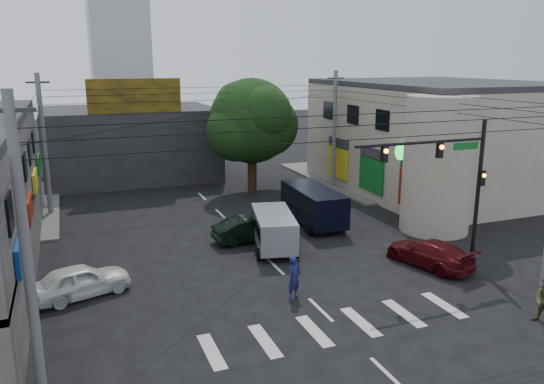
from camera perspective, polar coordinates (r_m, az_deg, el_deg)
ground at (r=24.80m, az=2.12°, el=-9.66°), size 160.00×160.00×0.00m
sidewalk_far_right at (r=48.35m, az=13.34°, el=1.84°), size 16.00×16.00×0.15m
building_right at (r=43.73m, az=17.33°, el=5.55°), size 14.00×18.00×8.00m
corner_column at (r=32.48m, az=17.41°, el=2.80°), size 4.00×4.00×8.00m
building_far at (r=47.61m, az=-14.97°, el=5.13°), size 14.00×10.00×6.00m
billboard at (r=42.32m, az=-14.56°, el=9.97°), size 7.00×0.30×2.60m
street_tree at (r=40.27m, az=-2.20°, el=7.61°), size 6.40×6.40×8.70m
traffic_gantry at (r=26.55m, az=18.83°, el=2.13°), size 7.10×0.35×7.20m
utility_pole_near_left at (r=17.24m, az=-24.99°, el=-5.43°), size 0.32×0.32×9.20m
utility_pole_far_left at (r=37.24m, az=-23.30°, el=4.60°), size 0.32×0.32×9.20m
utility_pole_far_right at (r=42.05m, az=6.72°, el=6.60°), size 0.32×0.32×9.20m
dark_sedan at (r=29.92m, az=-2.33°, el=-4.02°), size 2.07×4.45×1.40m
white_compact at (r=24.57m, az=-19.88°, el=-8.96°), size 4.03×5.14×1.43m
maroon_sedan at (r=27.52m, az=16.56°, el=-6.31°), size 4.18×5.55×1.34m
silver_minivan at (r=28.60m, az=0.18°, el=-4.24°), size 5.51×4.04×1.99m
navy_van at (r=32.91m, az=4.44°, el=-1.56°), size 5.85×2.54×2.28m
traffic_officer at (r=22.84m, az=2.41°, el=-9.22°), size 1.06×1.02×1.89m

